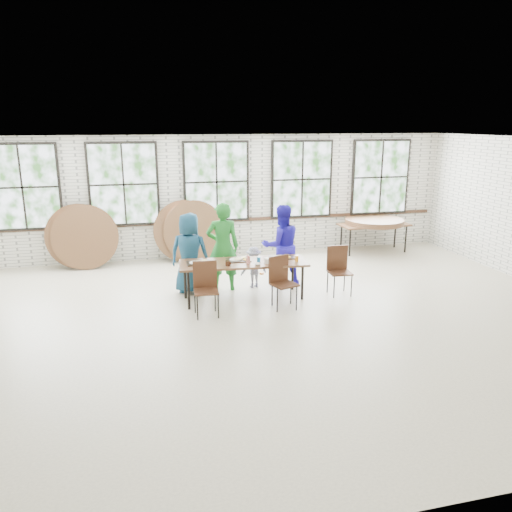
{
  "coord_description": "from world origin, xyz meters",
  "views": [
    {
      "loc": [
        -2.0,
        -7.68,
        3.3
      ],
      "look_at": [
        0.0,
        0.4,
        1.05
      ],
      "focal_mm": 35.0,
      "sensor_mm": 36.0,
      "label": 1
    }
  ],
  "objects_px": {
    "dining_table": "(243,264)",
    "chair_near_left": "(206,284)",
    "chair_near_right": "(281,277)",
    "storage_table": "(374,226)"
  },
  "relations": [
    {
      "from": "dining_table",
      "to": "chair_near_left",
      "type": "height_order",
      "value": "chair_near_left"
    },
    {
      "from": "chair_near_left",
      "to": "chair_near_right",
      "type": "bearing_deg",
      "value": 5.32
    },
    {
      "from": "chair_near_left",
      "to": "chair_near_right",
      "type": "distance_m",
      "value": 1.39
    },
    {
      "from": "chair_near_left",
      "to": "storage_table",
      "type": "height_order",
      "value": "chair_near_left"
    },
    {
      "from": "dining_table",
      "to": "chair_near_right",
      "type": "relative_size",
      "value": 2.59
    },
    {
      "from": "dining_table",
      "to": "storage_table",
      "type": "xyz_separation_m",
      "value": [
        4.07,
        2.72,
        -0.0
      ]
    },
    {
      "from": "dining_table",
      "to": "chair_near_left",
      "type": "xyz_separation_m",
      "value": [
        -0.81,
        -0.59,
        -0.13
      ]
    },
    {
      "from": "storage_table",
      "to": "dining_table",
      "type": "bearing_deg",
      "value": -148.65
    },
    {
      "from": "chair_near_right",
      "to": "storage_table",
      "type": "height_order",
      "value": "chair_near_right"
    },
    {
      "from": "chair_near_right",
      "to": "storage_table",
      "type": "bearing_deg",
      "value": 25.02
    }
  ]
}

